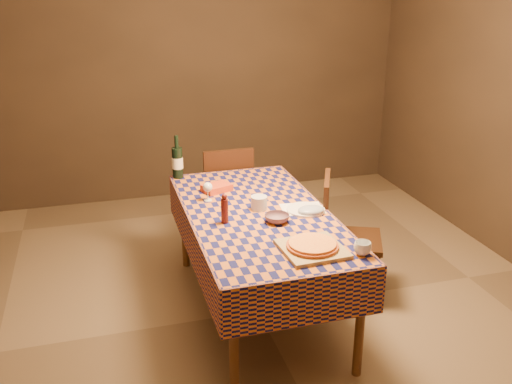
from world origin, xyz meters
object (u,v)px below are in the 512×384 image
chair_far (226,192)px  chair_right (341,231)px  cutting_board (312,249)px  pizza (312,245)px  bowl (277,218)px  dining_table (258,223)px  wine_bottle (177,162)px  white_plate (306,210)px

chair_far → chair_right: 1.18m
cutting_board → pizza: pizza is taller
bowl → dining_table: bearing=112.3°
pizza → dining_table: bearing=102.8°
chair_far → wine_bottle: bearing=-153.3°
white_plate → chair_far: size_ratio=0.28×
bowl → chair_right: bearing=23.5°
cutting_board → white_plate: 0.60m
dining_table → pizza: (0.14, -0.63, 0.11)m
pizza → chair_right: bearing=54.1°
pizza → wine_bottle: (-0.55, 1.49, 0.09)m
cutting_board → wine_bottle: (-0.55, 1.49, 0.12)m
chair_far → chair_right: same height
cutting_board → wine_bottle: 1.59m
chair_far → dining_table: bearing=-91.6°
dining_table → chair_far: size_ratio=1.98×
pizza → chair_right: 0.91m
cutting_board → wine_bottle: size_ratio=1.03×
cutting_board → white_plate: size_ratio=1.35×
pizza → white_plate: size_ratio=1.20×
cutting_board → chair_far: chair_far is taller
chair_far → white_plate: bearing=-75.7°
cutting_board → bowl: bowl is taller
wine_bottle → chair_right: wine_bottle is taller
dining_table → chair_right: (0.65, 0.07, -0.17)m
dining_table → wine_bottle: (-0.41, 0.86, 0.20)m
bowl → chair_far: size_ratio=0.17×
white_plate → chair_far: (-0.29, 1.13, -0.25)m
pizza → chair_right: chair_right is taller
cutting_board → bowl: 0.45m
dining_table → chair_far: 1.09m
white_plate → chair_right: (0.33, 0.13, -0.25)m
dining_table → bowl: size_ratio=11.42×
cutting_board → pizza: bearing=-76.0°
chair_far → chair_right: bearing=-58.5°
wine_bottle → chair_right: (1.06, -0.79, -0.38)m
pizza → wine_bottle: size_ratio=0.92×
cutting_board → chair_far: 1.73m
cutting_board → white_plate: (0.18, 0.57, -0.00)m
cutting_board → chair_far: bearing=93.8°
pizza → chair_right: (0.50, 0.70, -0.28)m
pizza → bowl: pizza is taller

